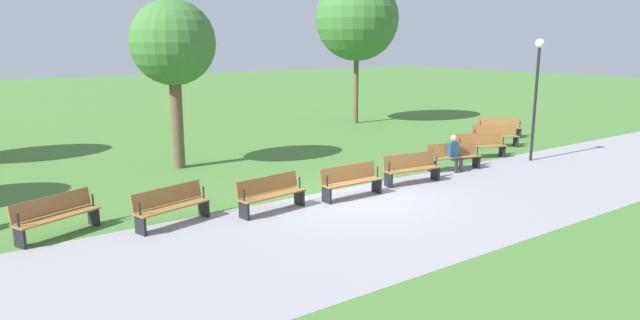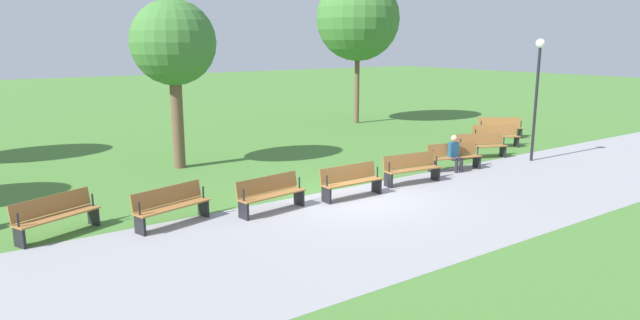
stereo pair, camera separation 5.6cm
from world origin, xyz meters
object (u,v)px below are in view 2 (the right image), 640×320
Objects in this scene: person_seated at (455,152)px; bench_6 at (271,193)px; bench_0 at (500,127)px; bench_2 at (481,145)px; tree_2 at (173,44)px; bench_1 at (495,135)px; bench_4 at (411,168)px; bench_7 at (171,205)px; bench_8 at (56,214)px; tree_0 at (358,19)px; bench_3 at (454,156)px; lamp_post at (538,78)px; bench_5 at (351,180)px.

bench_6 is at bearing 17.27° from person_seated.
bench_0 and bench_2 have the same top height.
tree_2 reaches higher than bench_0.
bench_1 is at bearing -132.83° from bench_2.
bench_4 is (9.10, 3.62, 0.00)m from bench_0.
bench_4 and bench_7 have the same top height.
tree_0 is (-16.49, -9.66, 4.85)m from bench_8.
bench_1 is at bearing -143.74° from bench_3.
bench_1 is at bearing 162.01° from tree_2.
bench_4 is at bearing 150.93° from bench_8.
tree_0 is at bearing -97.98° from bench_3.
bench_7 is 13.49m from lamp_post.
tree_2 reaches higher than bench_8.
bench_1 is 14.51m from bench_7.
bench_3 is at bearing 142.15° from tree_2.
person_seated is (-7.27, -0.34, 0.16)m from bench_6.
bench_1 and bench_7 have the same top height.
person_seated is (0.10, 0.12, 0.16)m from bench_3.
bench_8 is 0.35× the size of tree_2.
person_seated is at bearing -174.06° from bench_5.
bench_5 is at bearing -0.12° from lamp_post.
bench_8 is 7.81m from tree_2.
person_seated is (-2.33, -0.34, 0.16)m from bench_4.
tree_2 reaches higher than bench_2.
bench_3 is at bearing 154.54° from bench_8.
tree_0 is 11.35m from lamp_post.
bench_3 is 9.81m from bench_7.
bench_2 is 2.62m from person_seated.
bench_7 is 2.47m from bench_8.
bench_6 is 4.94m from bench_8.
bench_3 is 12.18m from bench_8.
bench_2 is 14.51m from bench_8.
tree_2 is (7.23, -5.82, 3.50)m from person_seated.
bench_3 is at bearing 61.73° from bench_0.
bench_3 and bench_5 have the same top height.
bench_0 is 9.80m from bench_4.
bench_4 is 1.61× the size of person_seated.
bench_0 is at bearing 107.84° from tree_0.
bench_6 is (7.37, 0.47, 0.00)m from bench_3.
bench_0 is 0.92× the size of bench_7.
bench_3 is (6.67, 3.16, 0.00)m from bench_0.
bench_2 is 10.99m from tree_0.
bench_0 is 0.24× the size of tree_0.
bench_3 and bench_6 have the same top height.
bench_4 is 0.99× the size of bench_7.
lamp_post is (-8.34, 0.02, 2.50)m from bench_5.
bench_2 is 1.00× the size of bench_4.
bench_3 is at bearing 39.93° from bench_2.
bench_1 is at bearing 91.72° from tree_0.
tree_0 is 1.73× the size of lamp_post.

